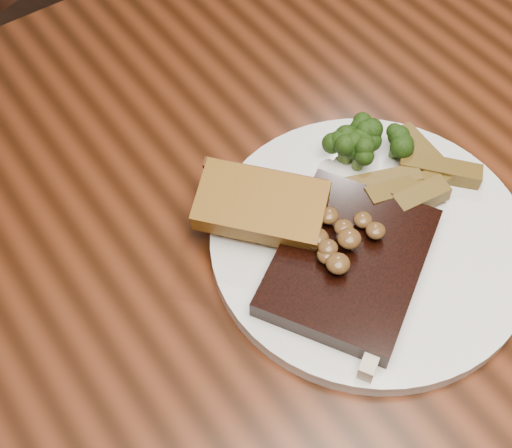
# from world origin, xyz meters

# --- Properties ---
(dining_table) EXTENTS (1.60, 0.90, 0.75)m
(dining_table) POSITION_xyz_m (0.00, 0.00, 0.66)
(dining_table) COLOR #522310
(dining_table) RESTS_ON ground
(chair_far) EXTENTS (0.53, 0.53, 0.88)m
(chair_far) POSITION_xyz_m (0.25, 0.68, 0.48)
(chair_far) COLOR black
(chair_far) RESTS_ON ground
(plate) EXTENTS (0.31, 0.31, 0.01)m
(plate) POSITION_xyz_m (0.08, -0.05, 0.76)
(plate) COLOR white
(plate) RESTS_ON dining_table
(steak) EXTENTS (0.20, 0.19, 0.02)m
(steak) POSITION_xyz_m (0.04, -0.06, 0.77)
(steak) COLOR black
(steak) RESTS_ON plate
(steak_bone) EXTENTS (0.13, 0.08, 0.02)m
(steak_bone) POSITION_xyz_m (0.04, -0.12, 0.77)
(steak_bone) COLOR beige
(steak_bone) RESTS_ON plate
(mushroom_pile) EXTENTS (0.06, 0.06, 0.03)m
(mushroom_pile) POSITION_xyz_m (0.05, -0.05, 0.80)
(mushroom_pile) COLOR brown
(mushroom_pile) RESTS_ON steak
(garlic_bread) EXTENTS (0.12, 0.13, 0.03)m
(garlic_bread) POSITION_xyz_m (0.00, 0.02, 0.77)
(garlic_bread) COLOR olive
(garlic_bread) RESTS_ON plate
(potato_wedges) EXTENTS (0.10, 0.10, 0.02)m
(potato_wedges) POSITION_xyz_m (0.15, -0.03, 0.77)
(potato_wedges) COLOR brown
(potato_wedges) RESTS_ON plate
(broccoli_cluster) EXTENTS (0.06, 0.06, 0.04)m
(broccoli_cluster) POSITION_xyz_m (0.14, 0.02, 0.78)
(broccoli_cluster) COLOR #1F3D0D
(broccoli_cluster) RESTS_ON plate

